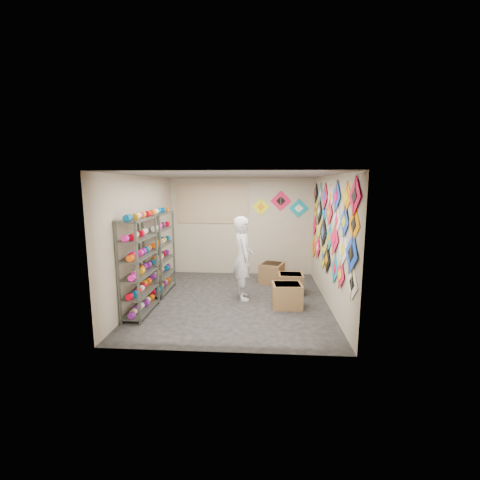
# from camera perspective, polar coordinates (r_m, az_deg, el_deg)

# --- Properties ---
(ground) EXTENTS (4.50, 4.50, 0.00)m
(ground) POSITION_cam_1_polar(r_m,az_deg,el_deg) (7.19, -0.97, -10.66)
(ground) COLOR black
(room_walls) EXTENTS (4.50, 4.50, 4.50)m
(room_walls) POSITION_cam_1_polar(r_m,az_deg,el_deg) (6.80, -1.01, 2.46)
(room_walls) COLOR tan
(room_walls) RESTS_ON ground
(shelf_rack_front) EXTENTS (0.40, 1.10, 1.90)m
(shelf_rack_front) POSITION_cam_1_polar(r_m,az_deg,el_deg) (6.51, -17.50, -4.52)
(shelf_rack_front) COLOR #4C5147
(shelf_rack_front) RESTS_ON ground
(shelf_rack_back) EXTENTS (0.40, 1.10, 1.90)m
(shelf_rack_back) POSITION_cam_1_polar(r_m,az_deg,el_deg) (7.71, -14.02, -2.23)
(shelf_rack_back) COLOR #4C5147
(shelf_rack_back) RESTS_ON ground
(string_spools) EXTENTS (0.12, 2.36, 0.12)m
(string_spools) POSITION_cam_1_polar(r_m,az_deg,el_deg) (7.09, -15.65, -2.53)
(string_spools) COLOR #F31BA2
(string_spools) RESTS_ON ground
(kite_wall_display) EXTENTS (0.06, 4.29, 2.06)m
(kite_wall_display) POSITION_cam_1_polar(r_m,az_deg,el_deg) (6.93, 15.53, 2.07)
(kite_wall_display) COLOR silver
(kite_wall_display) RESTS_ON room_walls
(back_wall_kites) EXTENTS (1.57, 0.02, 0.77)m
(back_wall_kites) POSITION_cam_1_polar(r_m,az_deg,el_deg) (9.00, 7.39, 6.17)
(back_wall_kites) COLOR yellow
(back_wall_kites) RESTS_ON room_walls
(poster) EXTENTS (2.00, 0.01, 1.10)m
(poster) POSITION_cam_1_polar(r_m,az_deg,el_deg) (9.08, -4.89, 6.44)
(poster) COLOR #804392
(poster) RESTS_ON room_walls
(shopkeeper) EXTENTS (0.86, 0.73, 1.84)m
(shopkeeper) POSITION_cam_1_polar(r_m,az_deg,el_deg) (7.06, 0.55, -3.24)
(shopkeeper) COLOR silver
(shopkeeper) RESTS_ON ground
(carton_a) EXTENTS (0.63, 0.53, 0.50)m
(carton_a) POSITION_cam_1_polar(r_m,az_deg,el_deg) (6.80, 8.33, -9.73)
(carton_a) COLOR brown
(carton_a) RESTS_ON ground
(carton_b) EXTENTS (0.58, 0.47, 0.47)m
(carton_b) POSITION_cam_1_polar(r_m,az_deg,el_deg) (7.67, 8.96, -7.65)
(carton_b) COLOR brown
(carton_b) RESTS_ON ground
(carton_c) EXTENTS (0.70, 0.74, 0.52)m
(carton_c) POSITION_cam_1_polar(r_m,az_deg,el_deg) (8.42, 5.67, -5.85)
(carton_c) COLOR brown
(carton_c) RESTS_ON ground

